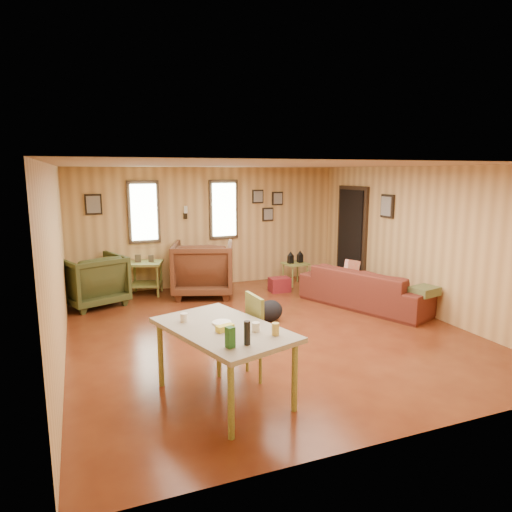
{
  "coord_description": "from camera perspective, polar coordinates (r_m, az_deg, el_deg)",
  "views": [
    {
      "loc": [
        -2.49,
        -5.93,
        2.31
      ],
      "look_at": [
        0.0,
        0.4,
        1.05
      ],
      "focal_mm": 32.0,
      "sensor_mm": 36.0,
      "label": 1
    }
  ],
  "objects": [
    {
      "name": "dining_table",
      "position": [
        4.68,
        -4.02,
        -9.69
      ],
      "size": [
        1.31,
        1.7,
        0.99
      ],
      "rotation": [
        0.0,
        0.0,
        0.31
      ],
      "color": "gray",
      "rests_on": "ground"
    },
    {
      "name": "recliner_brown",
      "position": [
        8.64,
        -6.62,
        -1.24
      ],
      "size": [
        1.37,
        1.32,
        1.13
      ],
      "primitive_type": "imported",
      "rotation": [
        0.0,
        0.0,
        2.82
      ],
      "color": "#4E2A17",
      "rests_on": "ground"
    },
    {
      "name": "recliner_green",
      "position": [
        8.43,
        -19.71,
        -2.59
      ],
      "size": [
        1.22,
        1.18,
        0.98
      ],
      "primitive_type": "imported",
      "rotation": [
        0.0,
        0.0,
        -2.77
      ],
      "color": "#383F1C",
      "rests_on": "ground"
    },
    {
      "name": "room",
      "position": [
        6.84,
        1.71,
        1.19
      ],
      "size": [
        5.54,
        6.04,
        2.44
      ],
      "color": "brown",
      "rests_on": "ground"
    },
    {
      "name": "sofa",
      "position": [
        8.11,
        13.72,
        -3.07
      ],
      "size": [
        1.51,
        2.38,
        0.9
      ],
      "primitive_type": "imported",
      "rotation": [
        0.0,
        0.0,
        1.97
      ],
      "color": "#5E251A",
      "rests_on": "ground"
    },
    {
      "name": "sofa_pillows",
      "position": [
        7.97,
        16.18,
        -3.03
      ],
      "size": [
        0.78,
        1.78,
        0.36
      ],
      "rotation": [
        0.0,
        0.0,
        0.22
      ],
      "color": "#576035",
      "rests_on": "sofa"
    },
    {
      "name": "backpack",
      "position": [
        7.18,
        1.8,
        -6.86
      ],
      "size": [
        0.42,
        0.32,
        0.34
      ],
      "rotation": [
        0.0,
        0.0,
        -0.07
      ],
      "color": "black",
      "rests_on": "ground"
    },
    {
      "name": "cooler",
      "position": [
        8.93,
        2.95,
        -3.6
      ],
      "size": [
        0.4,
        0.29,
        0.28
      ],
      "rotation": [
        0.0,
        0.0,
        -0.02
      ],
      "color": "maroon",
      "rests_on": "ground"
    },
    {
      "name": "dining_chair",
      "position": [
        5.15,
        -1.35,
        -9.63
      ],
      "size": [
        0.46,
        0.46,
        0.97
      ],
      "rotation": [
        0.0,
        0.0,
        0.07
      ],
      "color": "#383F1C",
      "rests_on": "ground"
    },
    {
      "name": "side_table",
      "position": [
        9.41,
        4.93,
        -0.73
      ],
      "size": [
        0.5,
        0.5,
        0.71
      ],
      "rotation": [
        0.0,
        0.0,
        0.12
      ],
      "color": "#97A449",
      "rests_on": "ground"
    },
    {
      "name": "end_table",
      "position": [
        8.91,
        -13.63,
        -1.97
      ],
      "size": [
        0.75,
        0.71,
        0.77
      ],
      "rotation": [
        0.0,
        0.0,
        -0.32
      ],
      "color": "#97A449",
      "rests_on": "ground"
    }
  ]
}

